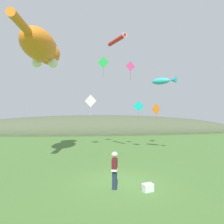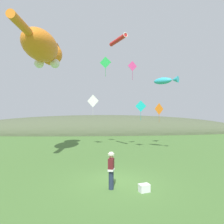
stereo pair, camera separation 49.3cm
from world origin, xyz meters
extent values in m
plane|color=#477033|center=(0.00, 0.00, 0.00)|extent=(120.00, 120.00, 0.00)
ellipsoid|color=#4C563D|center=(0.00, 28.18, 0.00)|extent=(58.16, 11.91, 6.91)
cylinder|color=#232D47|center=(-0.39, -0.85, 0.44)|extent=(0.24, 0.24, 0.88)
cube|color=#59191E|center=(-0.39, -0.85, 1.18)|extent=(0.34, 0.45, 0.60)
cube|color=white|center=(-0.39, -0.85, 0.94)|extent=(0.36, 0.47, 0.10)
sphere|color=tan|center=(-0.39, -0.85, 1.59)|extent=(0.20, 0.20, 0.20)
cylinder|color=beige|center=(-0.39, -0.85, 1.68)|extent=(0.30, 0.30, 0.09)
cylinder|color=beige|center=(-0.39, -0.85, 1.74)|extent=(0.20, 0.20, 0.07)
cylinder|color=olive|center=(-0.29, 0.08, 0.13)|extent=(0.16, 0.19, 0.19)
cylinder|color=brown|center=(-0.37, 0.08, 0.13)|extent=(0.02, 0.26, 0.26)
cylinder|color=brown|center=(-0.21, 0.08, 0.13)|extent=(0.02, 0.26, 0.26)
cube|color=white|center=(1.12, -1.30, 0.15)|extent=(0.55, 0.45, 0.30)
cube|color=white|center=(1.12, -1.30, 0.33)|extent=(0.57, 0.46, 0.06)
ellipsoid|color=orange|center=(-5.80, 6.49, 9.31)|extent=(2.89, 5.15, 2.39)
ellipsoid|color=white|center=(-5.79, 6.73, 8.88)|extent=(1.62, 3.33, 1.31)
sphere|color=orange|center=(-5.64, 9.58, 9.55)|extent=(2.15, 2.15, 2.15)
cone|color=#522A0A|center=(-6.23, 9.61, 10.33)|extent=(0.80, 0.80, 0.72)
cone|color=#522A0A|center=(-5.05, 9.55, 10.33)|extent=(0.80, 0.80, 0.72)
sphere|color=white|center=(-6.43, 8.28, 8.30)|extent=(0.86, 0.86, 0.86)
sphere|color=white|center=(-4.99, 8.20, 8.30)|extent=(0.86, 0.86, 0.86)
cylinder|color=orange|center=(-6.00, 2.67, 9.43)|extent=(0.71, 2.65, 0.57)
ellipsoid|color=#33B2CC|center=(4.99, 7.66, 6.71)|extent=(1.74, 1.65, 0.62)
cone|color=#33B2CC|center=(5.86, 6.89, 6.71)|extent=(0.83, 0.84, 0.62)
cone|color=#33B2CC|center=(4.95, 7.69, 6.97)|extent=(0.41, 0.41, 0.29)
sphere|color=black|center=(4.71, 8.19, 6.76)|extent=(0.14, 0.14, 0.14)
cylinder|color=red|center=(0.76, 7.20, 10.25)|extent=(1.39, 2.53, 0.36)
torus|color=white|center=(1.29, 6.01, 10.25)|extent=(0.42, 0.23, 0.44)
cube|color=orange|center=(6.31, 12.92, 4.24)|extent=(1.27, 0.68, 1.43)
cylinder|color=black|center=(6.31, 12.93, 4.24)|extent=(0.85, 0.46, 0.02)
cube|color=#A95011|center=(6.31, 12.92, 3.08)|extent=(0.03, 0.02, 0.90)
cube|color=#E53F8C|center=(2.41, 9.13, 8.41)|extent=(0.97, 0.31, 1.01)
cylinder|color=black|center=(2.41, 9.14, 8.41)|extent=(0.65, 0.22, 0.02)
cube|color=#A02C62|center=(2.41, 9.13, 7.46)|extent=(0.03, 0.02, 0.90)
cube|color=#19BFBF|center=(3.37, 9.70, 4.44)|extent=(1.04, 0.54, 1.16)
cylinder|color=black|center=(3.37, 9.71, 4.44)|extent=(0.70, 0.37, 0.02)
cube|color=#118585|center=(3.37, 9.70, 3.41)|extent=(0.03, 0.02, 0.90)
cube|color=green|center=(-0.20, 11.13, 9.24)|extent=(1.23, 0.39, 1.28)
cylinder|color=black|center=(-0.20, 11.15, 9.24)|extent=(0.83, 0.27, 0.02)
cube|color=#1A7C35|center=(-0.20, 11.13, 8.15)|extent=(0.03, 0.02, 0.90)
cube|color=white|center=(-1.56, 11.81, 5.08)|extent=(1.28, 0.62, 1.41)
cylinder|color=black|center=(-1.56, 11.83, 5.08)|extent=(0.86, 0.42, 0.02)
cube|color=#A9A9A9|center=(-1.56, 11.81, 3.93)|extent=(0.03, 0.02, 0.90)
camera|label=1|loc=(-1.54, -10.42, 3.61)|focal=32.00mm
camera|label=2|loc=(-1.05, -10.46, 3.61)|focal=32.00mm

